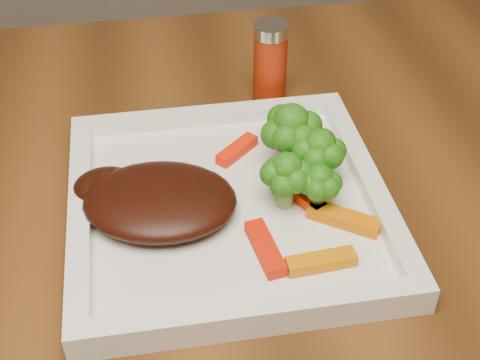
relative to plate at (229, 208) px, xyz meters
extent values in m
cube|color=white|center=(0.00, 0.00, 0.00)|extent=(0.27, 0.27, 0.01)
ellipsoid|color=black|center=(-0.06, 0.00, 0.02)|extent=(0.15, 0.12, 0.03)
cube|color=#D27003|center=(0.06, -0.08, 0.01)|extent=(0.06, 0.02, 0.01)
cube|color=#D36603|center=(0.09, -0.04, 0.01)|extent=(0.06, 0.05, 0.01)
cube|color=red|center=(0.02, -0.06, 0.01)|extent=(0.02, 0.06, 0.01)
cube|color=#FE2004|center=(0.02, 0.07, 0.01)|extent=(0.04, 0.04, 0.01)
cube|color=#FF2F04|center=(0.06, -0.01, 0.01)|extent=(0.03, 0.05, 0.01)
cylinder|color=#9C2108|center=(0.07, 0.17, 0.04)|extent=(0.04, 0.04, 0.09)
camera|label=1|loc=(-0.06, -0.43, 0.39)|focal=50.00mm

